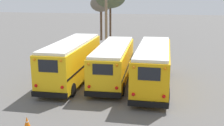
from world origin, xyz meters
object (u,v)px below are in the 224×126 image
object	(u,v)px
school_bus_0	(72,60)
school_bus_2	(153,65)
utility_pole	(106,22)
traffic_cone	(27,122)
school_bus_1	(114,61)
bare_tree_0	(101,4)

from	to	relation	value
school_bus_0	school_bus_2	bearing A→B (deg)	-1.85
school_bus_0	utility_pole	xyz separation A→B (m)	(0.71, 9.66, 2.20)
school_bus_2	traffic_cone	bearing A→B (deg)	-126.80
school_bus_1	utility_pole	size ratio (longest dim) A/B	1.30
school_bus_1	school_bus_2	size ratio (longest dim) A/B	1.00
school_bus_2	bare_tree_0	xyz separation A→B (m)	(-9.33, 21.43, 3.80)
traffic_cone	school_bus_0	bearing A→B (deg)	92.67
school_bus_1	school_bus_2	bearing A→B (deg)	-17.79
utility_pole	school_bus_2	bearing A→B (deg)	-59.04
school_bus_1	school_bus_2	xyz separation A→B (m)	(3.32, -1.06, 0.12)
school_bus_0	school_bus_1	size ratio (longest dim) A/B	0.98
school_bus_0	school_bus_1	bearing A→B (deg)	14.36
school_bus_0	utility_pole	size ratio (longest dim) A/B	1.28
school_bus_1	traffic_cone	distance (m)	9.93
school_bus_0	bare_tree_0	bearing A→B (deg)	97.25
utility_pole	bare_tree_0	xyz separation A→B (m)	(-3.41, 11.56, 1.55)
school_bus_2	bare_tree_0	size ratio (longest dim) A/B	1.46
school_bus_1	school_bus_2	world-z (taller)	school_bus_2
school_bus_0	utility_pole	world-z (taller)	utility_pole
bare_tree_0	school_bus_0	bearing A→B (deg)	-82.75
school_bus_0	traffic_cone	distance (m)	8.69
bare_tree_0	traffic_cone	size ratio (longest dim) A/B	10.98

